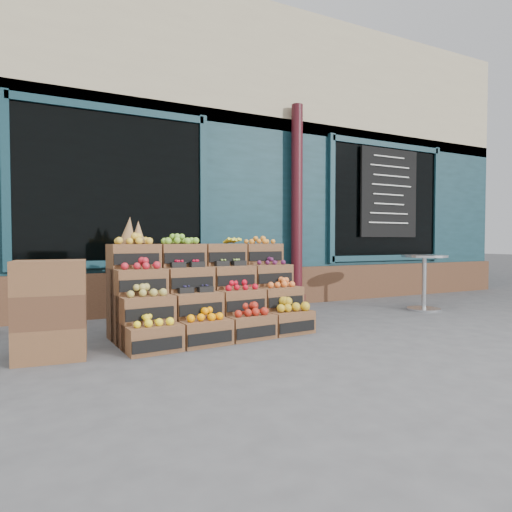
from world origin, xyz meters
name	(u,v)px	position (x,y,z in m)	size (l,w,h in m)	color
ground	(302,337)	(0.00, 0.00, 0.00)	(60.00, 60.00, 0.00)	#47474A
shop_facade	(172,176)	(0.00, 5.11, 2.40)	(12.00, 6.24, 4.80)	#102F37
crate_display	(209,298)	(-0.82, 0.61, 0.40)	(2.13, 1.17, 1.28)	brown
spare_crates	(50,310)	(-2.41, 0.26, 0.43)	(0.61, 0.45, 0.86)	brown
bistro_table	(424,276)	(2.59, 0.73, 0.51)	(0.65, 0.65, 0.82)	silver
shopkeeper	(100,247)	(-1.71, 2.84, 0.94)	(0.68, 0.45, 1.88)	#1E6937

